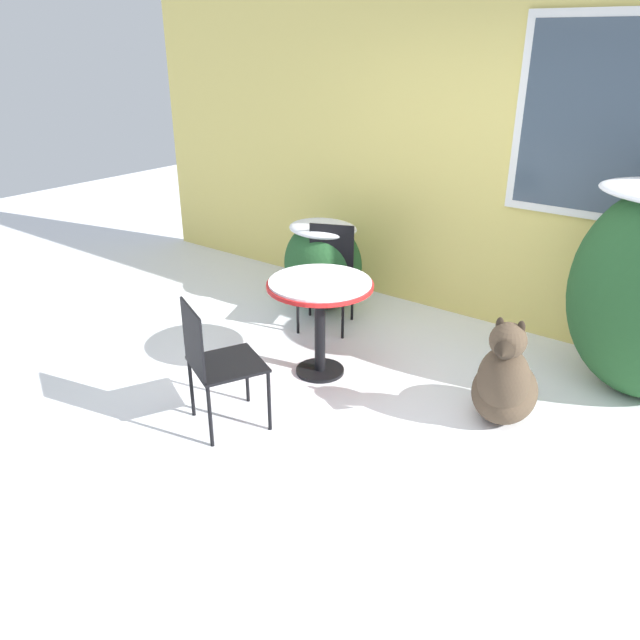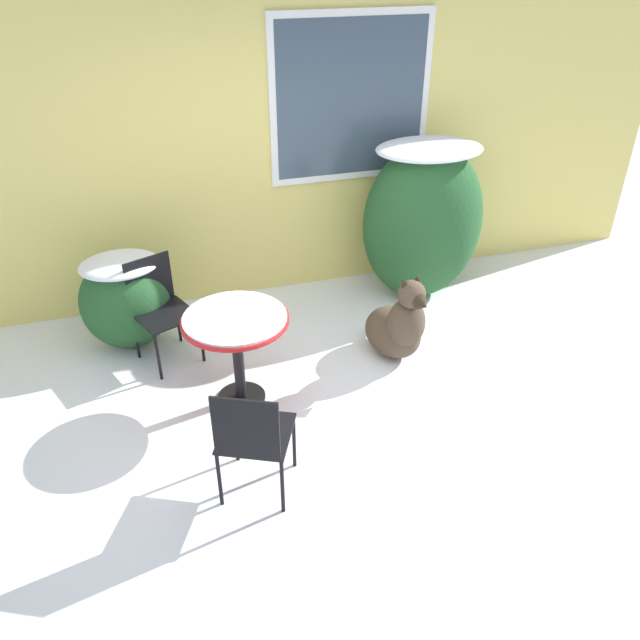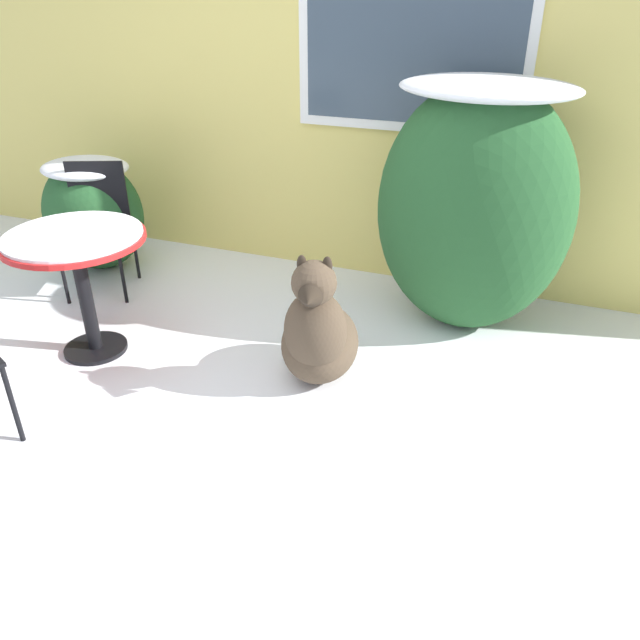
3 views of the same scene
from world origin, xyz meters
TOP-DOWN VIEW (x-y plane):
  - ground_plane at (0.00, 0.00)m, footprint 16.00×16.00m
  - house_wall at (0.05, 2.20)m, footprint 8.00×0.10m
  - shrub_left at (-1.38, 1.56)m, footprint 0.75×0.63m
  - shrub_middle at (1.32, 1.65)m, footprint 1.13×0.86m
  - patio_table at (-0.64, 0.54)m, footprint 0.76×0.76m
  - patio_chair_near_table at (-1.13, 1.29)m, footprint 0.55×0.55m
  - dog at (0.70, 0.72)m, footprint 0.52×0.77m

SIDE VIEW (x-z plane):
  - ground_plane at x=0.00m, z-range 0.00..0.00m
  - dog at x=0.70m, z-range -0.11..0.68m
  - shrub_left at x=-1.38m, z-range 0.03..0.85m
  - patio_chair_near_table at x=-1.13m, z-range 0.05..0.91m
  - patio_table at x=-0.64m, z-range 0.23..0.97m
  - shrub_middle at x=1.32m, z-range 0.04..1.52m
  - house_wall at x=0.05m, z-range 0.02..2.90m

